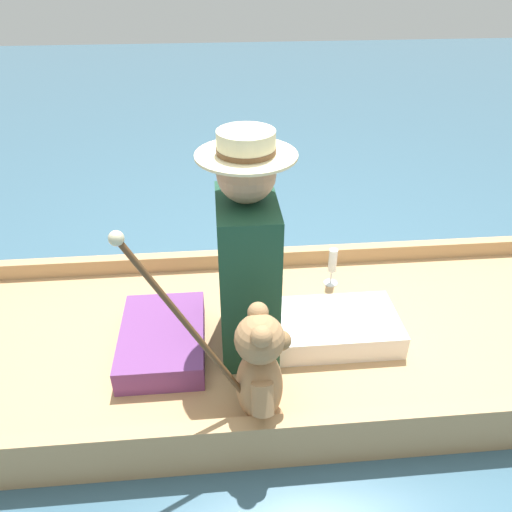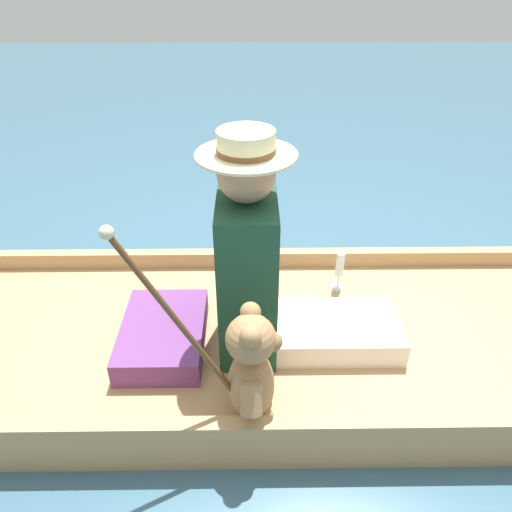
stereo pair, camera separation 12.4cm
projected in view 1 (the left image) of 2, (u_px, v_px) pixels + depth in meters
The scene contains 7 objects.
ground_plane at pixel (291, 353), 2.29m from camera, with size 16.00×16.00×0.00m, color #385B70.
punt_boat at pixel (291, 341), 2.25m from camera, with size 1.16×3.35×0.22m.
seat_cushion at pixel (163, 340), 2.09m from camera, with size 0.49×0.34×0.11m.
seated_person at pixel (268, 273), 1.97m from camera, with size 0.37×0.82×0.94m.
teddy_bear at pixel (261, 371), 1.72m from camera, with size 0.33×0.19×0.47m.
wine_glass at pixel (332, 263), 2.46m from camera, with size 0.07×0.07×0.20m.
walking_cane at pixel (188, 326), 1.53m from camera, with size 0.04×0.45×0.82m.
Camera 1 is at (1.66, -0.31, 1.62)m, focal length 35.00 mm.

